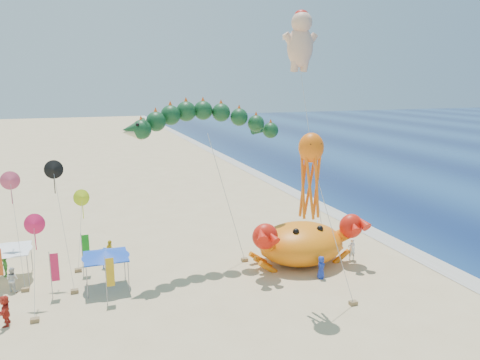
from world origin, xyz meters
The scene contains 11 objects.
ground centered at (0.00, 0.00, 0.00)m, with size 320.00×320.00×0.00m, color #D1B784.
foam_strip centered at (12.00, 0.00, 0.01)m, with size 320.00×320.00×0.00m, color silver.
crab_inflatable centered at (2.24, -0.32, 1.75)m, with size 9.07×5.58×3.98m.
dragon_kite centered at (-4.51, 2.74, 10.66)m, with size 12.69×4.95×12.04m.
cherub_kite centered at (5.53, 7.36, 17.49)m, with size 2.38×5.56×19.98m.
octopus_kite centered at (-0.44, -6.42, 8.73)m, with size 3.75×2.07×10.96m.
canopy_blue centered at (-12.31, 0.29, 2.44)m, with size 3.18×3.18×2.71m.
canopy_white centered at (-18.91, 3.86, 2.44)m, with size 3.51×3.51×2.71m.
feather_flags centered at (-15.16, 0.64, 2.01)m, with size 7.49×5.31×3.20m.
beachgoers centered at (-12.77, 0.71, 0.88)m, with size 26.39×9.15×1.90m.
small_kites centered at (-15.84, 2.90, 5.73)m, with size 6.06×10.04×8.67m.
Camera 1 is at (-13.65, -31.08, 14.01)m, focal length 35.00 mm.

